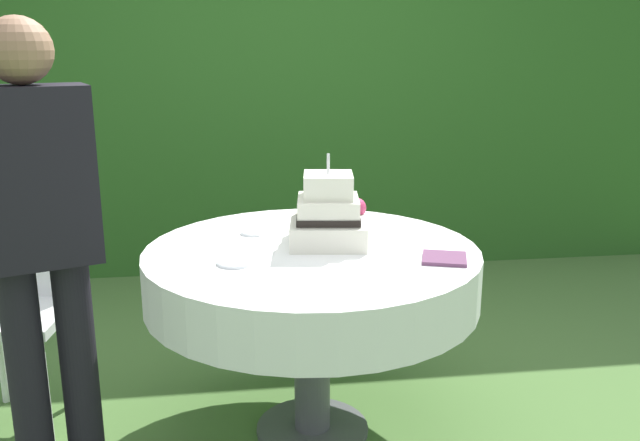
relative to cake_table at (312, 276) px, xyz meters
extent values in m
plane|color=#476B33|center=(0.00, 0.00, -0.66)|extent=(20.00, 20.00, 0.00)
cube|color=#28561E|center=(0.00, 2.24, 0.59)|extent=(6.16, 0.46, 2.51)
cylinder|color=#4C4C51|center=(0.00, 0.00, -0.65)|extent=(0.45, 0.45, 0.02)
cylinder|color=#4C4C51|center=(0.00, 0.00, -0.29)|extent=(0.14, 0.14, 0.74)
cylinder|color=brown|center=(0.00, 0.00, 0.09)|extent=(1.23, 1.23, 0.03)
cylinder|color=white|center=(0.00, 0.00, 0.01)|extent=(1.26, 1.26, 0.20)
cube|color=silver|center=(0.07, 0.06, 0.16)|extent=(0.32, 0.32, 0.09)
cube|color=silver|center=(0.07, 0.06, 0.25)|extent=(0.26, 0.26, 0.09)
cube|color=black|center=(0.07, 0.06, 0.22)|extent=(0.27, 0.27, 0.03)
cube|color=silver|center=(0.07, 0.06, 0.34)|extent=(0.21, 0.21, 0.09)
sphere|color=#D13866|center=(0.20, 0.16, 0.22)|extent=(0.08, 0.08, 0.08)
cylinder|color=silver|center=(0.07, 0.06, 0.42)|extent=(0.01, 0.01, 0.08)
cylinder|color=white|center=(-0.21, 0.23, 0.12)|extent=(0.10, 0.10, 0.01)
cylinder|color=white|center=(0.17, 0.44, 0.12)|extent=(0.11, 0.11, 0.01)
cylinder|color=white|center=(-0.29, -0.14, 0.12)|extent=(0.13, 0.13, 0.01)
cube|color=#603856|center=(0.45, -0.20, 0.12)|extent=(0.19, 0.19, 0.01)
cylinder|color=white|center=(-1.03, 0.05, -0.44)|extent=(0.03, 0.03, 0.45)
cylinder|color=white|center=(-1.30, 0.41, -0.44)|extent=(0.03, 0.03, 0.45)
cylinder|color=white|center=(-0.98, 0.36, -0.44)|extent=(0.03, 0.03, 0.45)
cube|color=white|center=(-1.16, 0.23, -0.19)|extent=(0.45, 0.45, 0.04)
cube|color=white|center=(-1.14, 0.40, 0.03)|extent=(0.40, 0.09, 0.40)
cylinder|color=black|center=(-0.97, -0.31, -0.24)|extent=(0.12, 0.12, 0.85)
cylinder|color=black|center=(-0.82, -0.26, -0.24)|extent=(0.12, 0.12, 0.85)
cube|color=black|center=(-0.89, -0.29, 0.46)|extent=(0.41, 0.31, 0.55)
sphere|color=#8C664C|center=(-0.89, -0.29, 0.84)|extent=(0.20, 0.20, 0.20)
camera|label=1|loc=(-0.29, -2.40, 0.86)|focal=37.77mm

